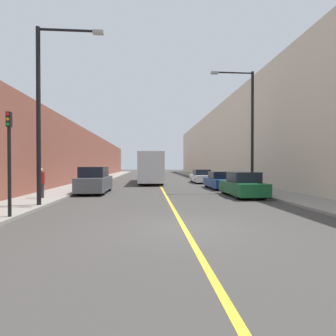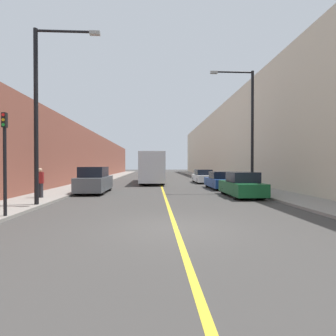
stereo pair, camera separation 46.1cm
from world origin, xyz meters
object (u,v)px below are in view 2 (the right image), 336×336
at_px(parked_suv_left, 94,181).
at_px(car_right_near, 242,186).
at_px(car_right_mid, 220,181).
at_px(street_lamp_right, 249,123).
at_px(bus, 152,167).
at_px(traffic_light, 5,159).
at_px(street_lamp_left, 42,104).
at_px(car_right_far, 203,177).
at_px(pedestrian, 40,182).

height_order(parked_suv_left, car_right_near, parked_suv_left).
bearing_deg(car_right_mid, street_lamp_right, -70.63).
bearing_deg(bus, street_lamp_right, -58.10).
bearing_deg(bus, car_right_mid, -53.51).
bearing_deg(traffic_light, street_lamp_left, 86.41).
distance_m(car_right_near, car_right_mid, 5.48).
xyz_separation_m(car_right_near, street_lamp_left, (-10.86, -3.43, 4.22)).
bearing_deg(street_lamp_right, bus, 121.90).
distance_m(bus, traffic_light, 20.23).
relative_size(car_right_near, street_lamp_right, 0.52).
bearing_deg(street_lamp_left, car_right_near, 17.53).
relative_size(bus, car_right_near, 2.47).
bearing_deg(traffic_light, car_right_far, 59.87).
distance_m(bus, car_right_far, 5.78).
relative_size(traffic_light, pedestrian, 2.24).
relative_size(car_right_near, traffic_light, 1.15).
distance_m(traffic_light, pedestrian, 5.70).
height_order(street_lamp_right, traffic_light, street_lamp_right).
xyz_separation_m(bus, parked_suv_left, (-4.06, -10.54, -0.89)).
bearing_deg(traffic_light, bus, 74.79).
height_order(parked_suv_left, car_right_far, parked_suv_left).
xyz_separation_m(parked_suv_left, traffic_light, (-1.25, -8.98, 1.36)).
bearing_deg(traffic_light, car_right_mid, 46.67).
bearing_deg(bus, car_right_far, -6.64).
relative_size(parked_suv_left, car_right_far, 0.98).
relative_size(bus, traffic_light, 2.85).
relative_size(street_lamp_left, street_lamp_right, 0.98).
relative_size(car_right_near, car_right_mid, 0.97).
bearing_deg(bus, street_lamp_left, -107.08).
bearing_deg(car_right_near, car_right_mid, 89.70).
bearing_deg(car_right_near, car_right_far, 90.41).
xyz_separation_m(car_right_far, traffic_light, (-10.95, -18.86, 1.55)).
bearing_deg(street_lamp_left, traffic_light, -93.59).
distance_m(street_lamp_left, traffic_light, 3.91).
height_order(car_right_mid, street_lamp_right, street_lamp_right).
bearing_deg(street_lamp_right, car_right_near, -119.89).
height_order(bus, street_lamp_left, street_lamp_left).
bearing_deg(street_lamp_left, bus, 72.92).
relative_size(bus, car_right_mid, 2.40).
distance_m(car_right_near, street_lamp_right, 4.96).
relative_size(bus, street_lamp_right, 1.27).
height_order(parked_suv_left, pedestrian, parked_suv_left).
bearing_deg(car_right_near, traffic_light, -150.47).
bearing_deg(car_right_near, street_lamp_left, -162.47).
bearing_deg(parked_suv_left, street_lamp_right, -3.19).
height_order(parked_suv_left, car_right_mid, parked_suv_left).
xyz_separation_m(parked_suv_left, car_right_far, (9.70, 9.88, -0.19)).
xyz_separation_m(bus, street_lamp_right, (6.94, -11.16, 3.27)).
relative_size(parked_suv_left, car_right_near, 1.05).
xyz_separation_m(car_right_near, car_right_mid, (0.03, 5.48, -0.04)).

